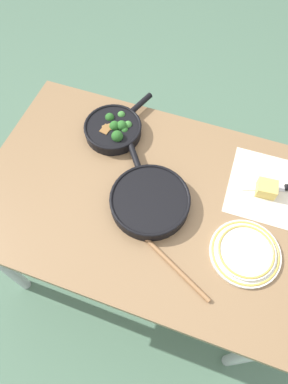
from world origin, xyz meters
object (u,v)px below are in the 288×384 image
object	(u,v)px
wooden_spoon	(155,248)
grater_knife	(285,188)
skillet_broccoli	(114,128)
dinner_plate_stack	(245,252)
skillet_eggs	(150,201)
cheese_block	(267,189)

from	to	relation	value
wooden_spoon	grater_knife	distance (m)	0.54
skillet_broccoli	dinner_plate_stack	bearing A→B (deg)	-98.37
grater_knife	skillet_eggs	bearing A→B (deg)	9.78
skillet_eggs	cheese_block	world-z (taller)	skillet_eggs
dinner_plate_stack	skillet_broccoli	bearing A→B (deg)	-28.67
skillet_eggs	dinner_plate_stack	world-z (taller)	skillet_eggs
skillet_eggs	dinner_plate_stack	xyz separation A→B (m)	(-0.37, 0.07, -0.01)
skillet_eggs	cheese_block	xyz separation A→B (m)	(-0.39, -0.19, -0.00)
skillet_eggs	grater_knife	world-z (taller)	skillet_eggs
dinner_plate_stack	grater_knife	bearing A→B (deg)	-106.43
skillet_broccoli	grater_knife	size ratio (longest dim) A/B	1.43
skillet_eggs	dinner_plate_stack	size ratio (longest dim) A/B	1.48
wooden_spoon	cheese_block	size ratio (longest dim) A/B	4.85
skillet_broccoli	skillet_eggs	size ratio (longest dim) A/B	0.97
grater_knife	cheese_block	bearing A→B (deg)	12.67
skillet_eggs	wooden_spoon	world-z (taller)	skillet_eggs
grater_knife	dinner_plate_stack	world-z (taller)	dinner_plate_stack
grater_knife	dinner_plate_stack	xyz separation A→B (m)	(0.09, 0.30, 0.00)
grater_knife	dinner_plate_stack	bearing A→B (deg)	56.40
dinner_plate_stack	cheese_block	bearing A→B (deg)	-94.94
grater_knife	dinner_plate_stack	size ratio (longest dim) A/B	1.00
skillet_eggs	grater_knife	xyz separation A→B (m)	(-0.46, -0.23, -0.02)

